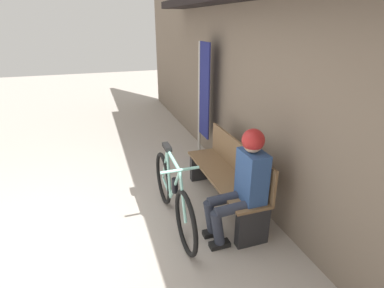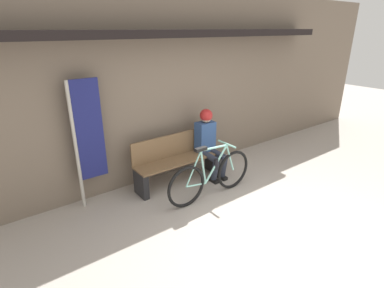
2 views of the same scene
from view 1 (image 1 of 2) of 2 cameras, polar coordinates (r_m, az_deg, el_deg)
name	(u,v)px [view 1 (image 1 of 2)]	position (r m, az deg, el deg)	size (l,w,h in m)	color
ground_plane	(52,251)	(3.62, -25.11, -17.92)	(24.00, 24.00, 0.00)	#ADA399
storefront_wall	(277,77)	(3.43, 15.95, 12.24)	(12.00, 0.56, 3.20)	#756656
park_bench_near	(227,177)	(3.80, 6.76, -6.34)	(1.62, 0.42, 0.86)	brown
bicycle	(173,195)	(3.48, -3.65, -9.71)	(1.65, 0.40, 0.91)	black
person_seated	(244,179)	(3.14, 9.87, -6.50)	(0.34, 0.60, 1.25)	#2D3342
banner_pole	(203,95)	(4.89, 2.11, 9.40)	(0.45, 0.05, 1.94)	#B7B2A8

